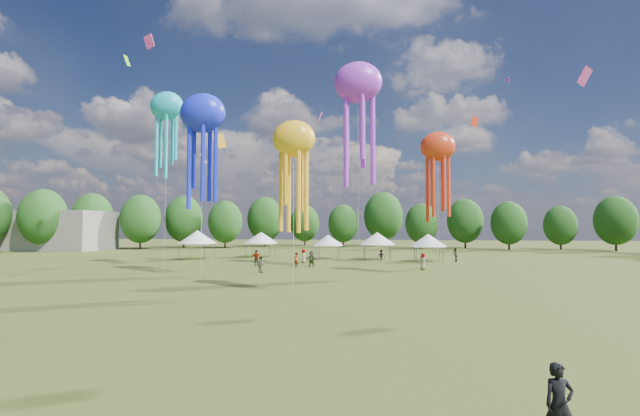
# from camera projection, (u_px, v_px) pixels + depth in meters

# --- Properties ---
(ground) EXTENTS (300.00, 300.00, 0.00)m
(ground) POSITION_uv_depth(u_px,v_px,m) (223.00, 402.00, 12.34)
(ground) COLOR #384416
(ground) RESTS_ON ground
(observer_main) EXTENTS (0.71, 0.52, 1.81)m
(observer_main) POSITION_uv_depth(u_px,v_px,m) (559.00, 404.00, 9.96)
(observer_main) COLOR black
(observer_main) RESTS_ON ground
(spectator_near) EXTENTS (1.04, 0.99, 1.69)m
(spectator_near) POSITION_uv_depth(u_px,v_px,m) (261.00, 265.00, 46.75)
(spectator_near) COLOR gray
(spectator_near) RESTS_ON ground
(spectators_far) EXTENTS (26.57, 12.98, 1.92)m
(spectators_far) POSITION_uv_depth(u_px,v_px,m) (350.00, 258.00, 56.32)
(spectators_far) COLOR gray
(spectators_far) RESTS_ON ground
(festival_tents) EXTENTS (38.78, 11.66, 4.29)m
(festival_tents) POSITION_uv_depth(u_px,v_px,m) (308.00, 239.00, 66.48)
(festival_tents) COLOR #47474C
(festival_tents) RESTS_ON ground
(show_kites) EXTENTS (34.67, 21.40, 23.65)m
(show_kites) POSITION_uv_depth(u_px,v_px,m) (293.00, 125.00, 47.49)
(show_kites) COLOR #1A29F2
(show_kites) RESTS_ON ground
(small_kites) EXTENTS (77.40, 54.92, 44.61)m
(small_kites) POSITION_uv_depth(u_px,v_px,m) (339.00, 25.00, 54.70)
(small_kites) COLOR #1A29F2
(small_kites) RESTS_ON ground
(treeline) EXTENTS (201.57, 95.24, 13.43)m
(treeline) POSITION_uv_depth(u_px,v_px,m) (332.00, 216.00, 75.02)
(treeline) COLOR #38281C
(treeline) RESTS_ON ground
(hangar) EXTENTS (40.00, 12.00, 8.00)m
(hangar) POSITION_uv_depth(u_px,v_px,m) (14.00, 231.00, 93.54)
(hangar) COLOR gray
(hangar) RESTS_ON ground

